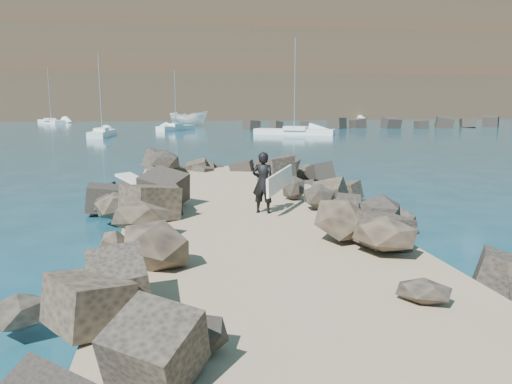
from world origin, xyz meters
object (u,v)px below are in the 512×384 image
Objects in this scene: surfer_with_board at (265,182)px; sailboat_f at (358,118)px; surfboard_resting at (145,189)px; boat_imported at (189,119)px.

surfer_with_board is 0.26× the size of sailboat_f.
sailboat_f reaches higher than surfboard_resting.
boat_imported is 0.89× the size of sailboat_f.
surfer_with_board reaches higher than surfboard_resting.
boat_imported is (3.59, 63.42, 0.11)m from surfboard_resting.
surfer_with_board is at bearing -112.54° from sailboat_f.
boat_imported reaches higher than surfboard_resting.
sailboat_f is (37.03, 25.12, -0.80)m from boat_imported.
boat_imported is 65.09m from surfer_with_board.
boat_imported is at bearing 89.63° from surfer_with_board.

